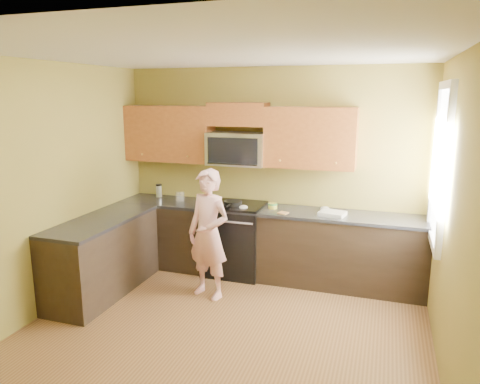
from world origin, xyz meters
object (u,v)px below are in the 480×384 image
at_px(woman, 209,234).
at_px(frying_pan, 233,205).
at_px(butter_tub, 273,208).
at_px(microwave, 237,165).
at_px(stove, 235,239).
at_px(travel_mug, 159,197).

relative_size(woman, frying_pan, 3.62).
bearing_deg(butter_tub, microwave, 170.29).
bearing_deg(woman, butter_tub, 72.33).
relative_size(stove, butter_tub, 7.93).
distance_m(microwave, travel_mug, 1.31).
height_order(frying_pan, butter_tub, frying_pan).
relative_size(microwave, woman, 0.50).
relative_size(frying_pan, butter_tub, 3.52).
bearing_deg(stove, travel_mug, 171.37).
bearing_deg(butter_tub, frying_pan, -170.25).
relative_size(frying_pan, travel_mug, 2.31).
height_order(microwave, travel_mug, microwave).
xyz_separation_m(microwave, frying_pan, (-0.00, -0.17, -0.50)).
bearing_deg(stove, microwave, 90.00).
bearing_deg(butter_tub, travel_mug, 175.19).
height_order(woman, butter_tub, woman).
height_order(frying_pan, travel_mug, travel_mug).
xyz_separation_m(stove, frying_pan, (-0.00, -0.05, 0.47)).
bearing_deg(microwave, stove, -90.00).
height_order(stove, woman, woman).
height_order(microwave, butter_tub, microwave).
xyz_separation_m(microwave, travel_mug, (-1.20, 0.06, -0.53)).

